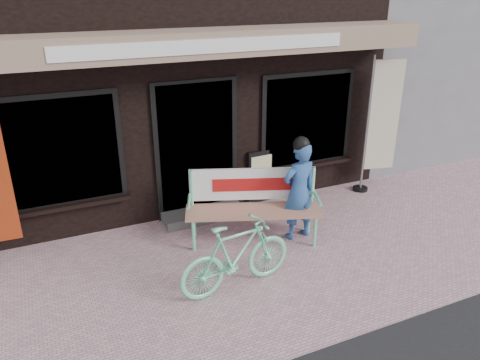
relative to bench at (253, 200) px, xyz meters
name	(u,v)px	position (x,y,z in m)	size (l,w,h in m)	color
ground	(250,276)	(-0.46, -0.89, -0.62)	(70.00, 70.00, 0.00)	#C596A2
storefront	(142,12)	(-0.46, 4.07, 2.38)	(7.00, 6.77, 6.00)	black
neighbor_right_near	(445,11)	(8.04, 4.61, 2.18)	(10.00, 7.00, 5.60)	slate
bench	(253,200)	(0.00, 0.00, 0.00)	(1.99, 1.13, 1.05)	#73E1AE
person	(299,189)	(0.61, -0.25, 0.15)	(0.57, 0.40, 1.56)	#2B5697
bicycle	(236,256)	(-0.72, -1.04, -0.16)	(0.43, 1.51, 0.91)	#73E1AE
nobori_cream	(380,123)	(2.79, 0.69, 0.63)	(0.72, 0.32, 2.42)	gray
menu_stand	(260,176)	(0.65, 1.08, -0.14)	(0.47, 0.13, 0.93)	black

